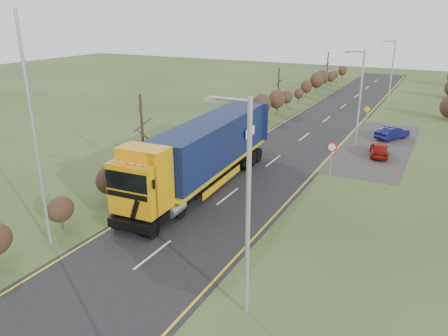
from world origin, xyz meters
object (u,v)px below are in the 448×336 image
at_px(streetlight_near, 246,203).
at_px(speed_sign, 332,152).
at_px(car_red_hatchback, 379,149).
at_px(car_blue_sedan, 392,133).
at_px(lorry, 203,151).

distance_m(streetlight_near, speed_sign, 16.66).
distance_m(car_red_hatchback, speed_sign, 7.04).
bearing_deg(car_blue_sedan, lorry, 91.97).
xyz_separation_m(car_red_hatchback, streetlight_near, (-1.52, -22.91, 4.09)).
distance_m(lorry, car_red_hatchback, 15.70).
bearing_deg(car_blue_sedan, speed_sign, 107.85).
xyz_separation_m(lorry, car_blue_sedan, (9.60, 18.33, -1.95)).
bearing_deg(car_blue_sedan, streetlight_near, 116.16).
relative_size(streetlight_near, speed_sign, 3.31).
distance_m(car_blue_sedan, streetlight_near, 29.14).
relative_size(car_red_hatchback, car_blue_sedan, 0.94).
relative_size(lorry, speed_sign, 6.32).
bearing_deg(speed_sign, car_red_hatchback, 70.06).
height_order(lorry, car_blue_sedan, lorry).
xyz_separation_m(car_blue_sedan, speed_sign, (-2.59, -12.41, 1.22)).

